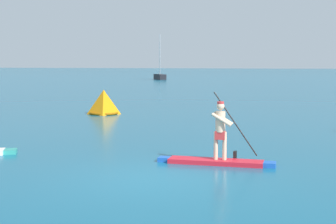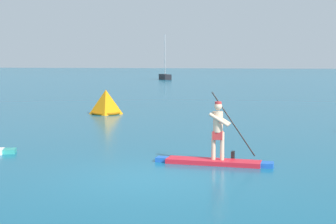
{
  "view_description": "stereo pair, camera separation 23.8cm",
  "coord_description": "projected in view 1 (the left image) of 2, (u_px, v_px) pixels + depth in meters",
  "views": [
    {
      "loc": [
        3.48,
        -11.02,
        2.71
      ],
      "look_at": [
        -1.49,
        6.51,
        0.92
      ],
      "focal_mm": 53.92,
      "sensor_mm": 36.0,
      "label": 1
    },
    {
      "loc": [
        3.71,
        -10.95,
        2.71
      ],
      "look_at": [
        -1.49,
        6.51,
        0.92
      ],
      "focal_mm": 53.92,
      "sensor_mm": 36.0,
      "label": 2
    }
  ],
  "objects": [
    {
      "name": "sailboat_left_horizon",
      "position": [
        160.0,
        73.0,
        80.51
      ],
      "size": [
        3.17,
        4.4,
        7.16
      ],
      "rotation": [
        0.0,
        0.0,
        2.1
      ],
      "color": "black",
      "rests_on": "ground"
    },
    {
      "name": "paddleboarder_mid_center",
      "position": [
        218.0,
        151.0,
        13.48
      ],
      "size": [
        3.17,
        0.81,
        1.94
      ],
      "rotation": [
        0.0,
        0.0,
        0.02
      ],
      "color": "red",
      "rests_on": "ground"
    },
    {
      "name": "ground",
      "position": [
        153.0,
        179.0,
        11.76
      ],
      "size": [
        440.0,
        440.0,
        0.0
      ],
      "primitive_type": "plane",
      "color": "#145B7A"
    },
    {
      "name": "race_marker_buoy",
      "position": [
        104.0,
        103.0,
        26.49
      ],
      "size": [
        1.62,
        1.62,
        1.29
      ],
      "color": "orange",
      "rests_on": "ground"
    }
  ]
}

